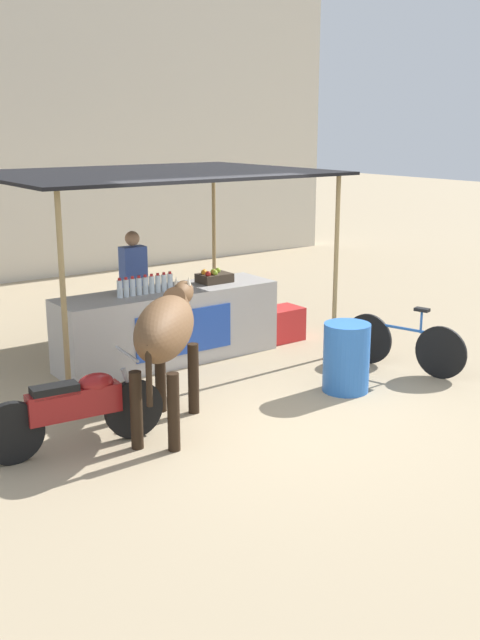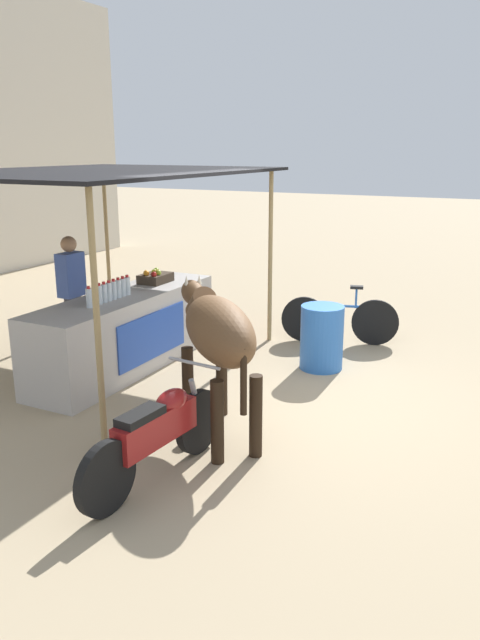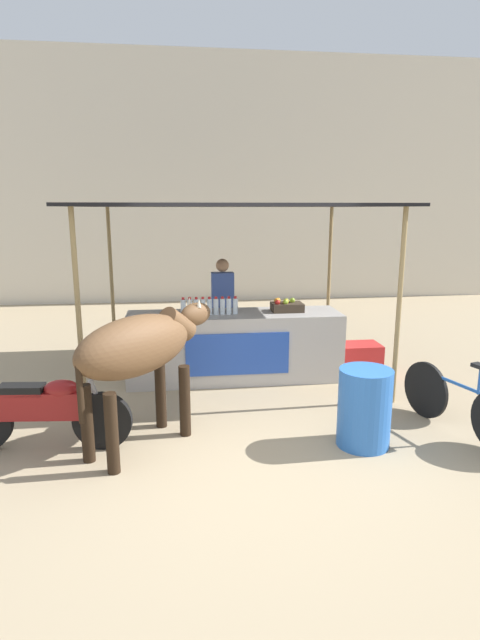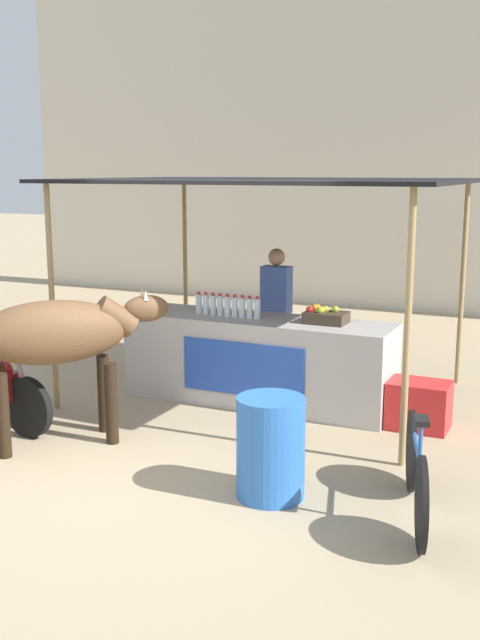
# 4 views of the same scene
# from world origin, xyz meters

# --- Properties ---
(ground_plane) EXTENTS (60.00, 60.00, 0.00)m
(ground_plane) POSITION_xyz_m (0.00, 0.00, 0.00)
(ground_plane) COLOR tan
(building_wall_far) EXTENTS (16.00, 0.50, 6.14)m
(building_wall_far) POSITION_xyz_m (0.00, 8.66, 3.07)
(building_wall_far) COLOR beige
(building_wall_far) RESTS_ON ground
(stall_counter) EXTENTS (3.00, 0.82, 0.96)m
(stall_counter) POSITION_xyz_m (0.00, 2.20, 0.48)
(stall_counter) COLOR #B2ADA8
(stall_counter) RESTS_ON ground
(stall_awning) EXTENTS (4.20, 3.20, 2.46)m
(stall_awning) POSITION_xyz_m (0.00, 2.50, 2.36)
(stall_awning) COLOR black
(stall_awning) RESTS_ON ground
(water_bottle_row) EXTENTS (0.79, 0.07, 0.25)m
(water_bottle_row) POSITION_xyz_m (-0.35, 2.15, 1.07)
(water_bottle_row) COLOR silver
(water_bottle_row) RESTS_ON stall_counter
(fruit_crate) EXTENTS (0.44, 0.32, 0.18)m
(fruit_crate) POSITION_xyz_m (0.76, 2.25, 1.03)
(fruit_crate) COLOR #3F3326
(fruit_crate) RESTS_ON stall_counter
(vendor_behind_counter) EXTENTS (0.34, 0.22, 1.65)m
(vendor_behind_counter) POSITION_xyz_m (-0.10, 2.95, 0.85)
(vendor_behind_counter) COLOR #383842
(vendor_behind_counter) RESTS_ON ground
(cooler_box) EXTENTS (0.60, 0.44, 0.48)m
(cooler_box) POSITION_xyz_m (1.81, 2.10, 0.24)
(cooler_box) COLOR red
(cooler_box) RESTS_ON ground
(water_barrel) EXTENTS (0.54, 0.54, 0.82)m
(water_barrel) POSITION_xyz_m (1.09, -0.02, 0.41)
(water_barrel) COLOR blue
(water_barrel) RESTS_ON ground
(cow) EXTENTS (1.52, 1.57, 1.44)m
(cow) POSITION_xyz_m (-1.15, 0.25, 1.03)
(cow) COLOR brown
(cow) RESTS_ON ground
(motorcycle_parked) EXTENTS (1.80, 0.55, 0.90)m
(motorcycle_parked) POSITION_xyz_m (-2.14, 0.28, 0.43)
(motorcycle_parked) COLOR black
(motorcycle_parked) RESTS_ON ground
(bicycle_leaning) EXTENTS (0.51, 1.60, 0.85)m
(bicycle_leaning) POSITION_xyz_m (2.21, 0.10, 0.35)
(bicycle_leaning) COLOR black
(bicycle_leaning) RESTS_ON ground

